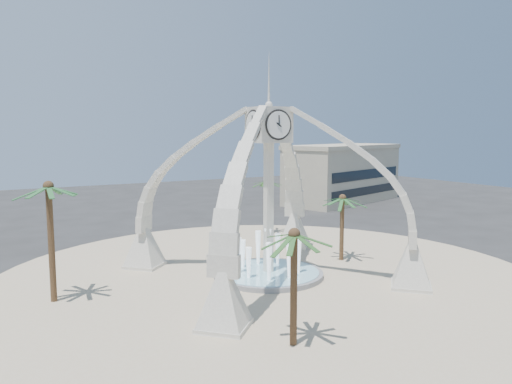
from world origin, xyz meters
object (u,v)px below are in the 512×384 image
fountain (268,273)px  palm_north (267,182)px  clock_tower (269,189)px  palm_east (342,199)px  palm_south (294,236)px  palm_west (48,188)px

fountain → palm_north: palm_north is taller
clock_tower → palm_north: size_ratio=2.91×
fountain → palm_north: bearing=59.6°
clock_tower → palm_north: clock_tower is taller
palm_east → palm_north: 12.21m
clock_tower → fountain: size_ratio=2.24×
palm_south → palm_north: bearing=61.9°
palm_east → palm_south: 17.26m
palm_west → palm_south: palm_west is taller
palm_east → palm_west: bearing=177.4°
clock_tower → palm_south: (-5.01, -10.69, -0.92)m
palm_south → palm_west: bearing=126.5°
palm_west → palm_north: bearing=26.8°
fountain → palm_west: size_ratio=0.99×
palm_east → palm_north: (0.12, 12.21, 0.28)m
palm_west → palm_south: (9.42, -12.71, -1.58)m
palm_west → palm_north: palm_west is taller
fountain → palm_south: bearing=-115.1°
clock_tower → palm_south: bearing=-115.1°
palm_east → palm_north: palm_north is taller
palm_west → palm_south: bearing=-53.5°
fountain → palm_south: palm_south is taller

